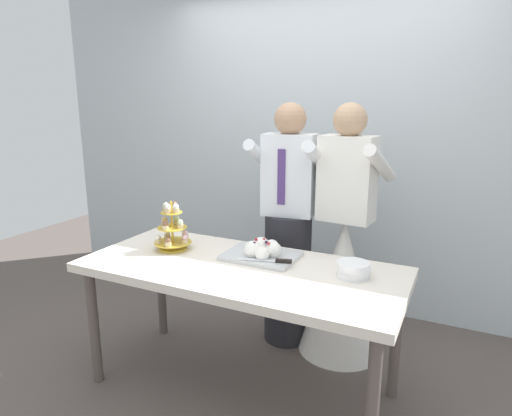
# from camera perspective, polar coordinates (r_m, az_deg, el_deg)

# --- Properties ---
(ground_plane) EXTENTS (8.00, 8.00, 0.00)m
(ground_plane) POSITION_cam_1_polar(r_m,az_deg,el_deg) (2.86, -1.90, -22.04)
(ground_plane) COLOR #564C47
(rear_wall) EXTENTS (5.20, 0.10, 2.90)m
(rear_wall) POSITION_cam_1_polar(r_m,az_deg,el_deg) (3.63, 8.49, 10.06)
(rear_wall) COLOR silver
(rear_wall) RESTS_ON ground_plane
(dessert_table) EXTENTS (1.80, 0.80, 0.78)m
(dessert_table) POSITION_cam_1_polar(r_m,az_deg,el_deg) (2.52, -2.03, -8.97)
(dessert_table) COLOR silver
(dessert_table) RESTS_ON ground_plane
(cupcake_stand) EXTENTS (0.23, 0.23, 0.31)m
(cupcake_stand) POSITION_cam_1_polar(r_m,az_deg,el_deg) (2.76, -10.72, -2.84)
(cupcake_stand) COLOR gold
(cupcake_stand) RESTS_ON dessert_table
(main_cake_tray) EXTENTS (0.43, 0.31, 0.13)m
(main_cake_tray) POSITION_cam_1_polar(r_m,az_deg,el_deg) (2.59, 0.73, -5.58)
(main_cake_tray) COLOR silver
(main_cake_tray) RESTS_ON dessert_table
(plate_stack) EXTENTS (0.18, 0.18, 0.08)m
(plate_stack) POSITION_cam_1_polar(r_m,az_deg,el_deg) (2.38, 12.45, -7.74)
(plate_stack) COLOR white
(plate_stack) RESTS_ON dessert_table
(person_groom) EXTENTS (0.51, 0.53, 1.66)m
(person_groom) POSITION_cam_1_polar(r_m,az_deg,el_deg) (3.05, 4.14, -3.97)
(person_groom) COLOR #232328
(person_groom) RESTS_ON ground_plane
(person_bride) EXTENTS (0.56, 0.56, 1.66)m
(person_bride) POSITION_cam_1_polar(r_m,az_deg,el_deg) (3.01, 11.10, -7.75)
(person_bride) COLOR white
(person_bride) RESTS_ON ground_plane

